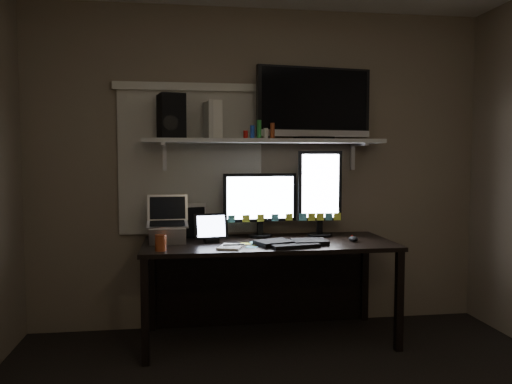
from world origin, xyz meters
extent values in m
plane|color=#6E5F4F|center=(0.00, 1.80, 1.25)|extent=(3.60, 0.00, 3.60)
cube|color=silver|center=(-0.55, 1.79, 1.30)|extent=(1.10, 0.02, 1.10)
cube|color=black|center=(0.00, 1.43, 0.71)|extent=(1.80, 0.75, 0.03)
cube|color=black|center=(0.00, 1.78, 0.35)|extent=(1.80, 0.02, 0.70)
cube|color=black|center=(-0.86, 1.09, 0.35)|extent=(0.05, 0.05, 0.70)
cube|color=black|center=(0.86, 1.09, 0.35)|extent=(0.05, 0.05, 0.70)
cube|color=black|center=(-0.86, 1.76, 0.35)|extent=(0.05, 0.05, 0.70)
cube|color=black|center=(0.86, 1.76, 0.35)|extent=(0.05, 0.05, 0.70)
cube|color=#B7B7B2|center=(0.00, 1.62, 1.46)|extent=(1.80, 0.35, 0.03)
cube|color=black|center=(-0.03, 1.65, 0.98)|extent=(0.57, 0.12, 0.50)
cube|color=black|center=(0.44, 1.62, 1.07)|extent=(0.34, 0.08, 0.67)
cube|color=black|center=(0.14, 1.28, 0.75)|extent=(0.53, 0.29, 0.03)
ellipsoid|color=black|center=(0.61, 1.35, 0.75)|extent=(0.08, 0.11, 0.04)
cube|color=silver|center=(-0.29, 1.22, 0.74)|extent=(0.21, 0.25, 0.01)
cube|color=black|center=(-0.41, 1.44, 0.84)|extent=(0.26, 0.14, 0.21)
cube|color=black|center=(-0.56, 1.71, 0.85)|extent=(0.21, 0.14, 0.25)
cube|color=silver|center=(-0.73, 1.48, 0.89)|extent=(0.30, 0.25, 0.33)
cylinder|color=maroon|center=(-0.76, 1.17, 0.78)|extent=(0.09, 0.09, 0.11)
cube|color=black|center=(0.39, 1.64, 1.75)|extent=(0.92, 0.28, 0.55)
cube|color=beige|center=(-0.39, 1.63, 1.62)|extent=(0.13, 0.24, 0.28)
cube|color=black|center=(-0.69, 1.63, 1.64)|extent=(0.22, 0.25, 0.32)
camera|label=1|loc=(-0.60, -2.12, 1.34)|focal=35.00mm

